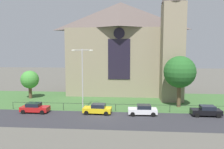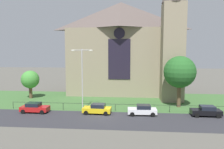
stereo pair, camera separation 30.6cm
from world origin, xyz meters
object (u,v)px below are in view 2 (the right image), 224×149
Objects in this scene: church_building at (124,47)px; streetlamp_near at (82,72)px; tree_left_far at (30,80)px; parked_car_yellow at (97,109)px; tree_right_near at (180,72)px; parked_car_red at (35,108)px; parked_car_white at (142,110)px; parked_car_black at (206,111)px.

streetlamp_near is (-5.94, -15.87, -4.24)m from church_building.
church_building reaches higher than streetlamp_near.
parked_car_yellow is (14.88, -9.73, -2.96)m from tree_left_far.
tree_right_near is 1.55× the size of tree_left_far.
church_building reaches higher than parked_car_red.
tree_right_near is at bearing 13.91° from parked_car_red.
tree_left_far is at bearing -30.33° from parked_car_yellow.
church_building is 17.46m from streetlamp_near.
tree_right_near reaches higher than tree_left_far.
parked_car_yellow is 6.70m from parked_car_white.
parked_car_red is 16.36m from parked_car_white.
tree_left_far reaches higher than parked_car_red.
tree_left_far is 14.91m from streetlamp_near.
parked_car_red and parked_car_yellow have the same top height.
parked_car_yellow is 15.84m from parked_car_black.
parked_car_yellow and parked_car_black have the same top height.
church_building is 16.16m from tree_right_near.
parked_car_black is at bearing 1.16° from parked_car_red.
parked_car_red is at bearing -166.45° from tree_right_near.
parked_car_yellow is 1.01× the size of parked_car_white.
tree_right_near reaches higher than parked_car_yellow.
tree_right_near is (9.64, -12.19, -4.40)m from church_building.
parked_car_red is (-7.06, -1.78, -5.29)m from streetlamp_near.
parked_car_black is at bearing -176.49° from parked_car_yellow.
tree_right_near is 0.88× the size of streetlamp_near.
streetlamp_near is 10.82m from parked_car_white.
parked_car_red is at bearing -165.83° from streetlamp_near.
parked_car_red is 0.98× the size of parked_car_yellow.
tree_right_near is at bearing -60.19° from parked_car_black.
streetlamp_near is at bearing -166.73° from tree_right_near.
church_building is 23.36m from parked_car_black.
parked_car_white is at bearing -139.69° from tree_right_near.
parked_car_yellow is 1.02× the size of parked_car_black.
parked_car_yellow is at bearing 1.41° from parked_car_red.
parked_car_white is at bearing -79.17° from church_building.
parked_car_white is at bearing -24.40° from tree_left_far.
parked_car_red is 9.65m from parked_car_yellow.
tree_right_near is 2.03× the size of parked_car_red.
streetlamp_near is at bearing -110.52° from church_building.
tree_left_far reaches higher than parked_car_white.
streetlamp_near reaches higher than parked_car_yellow.
streetlamp_near reaches higher than parked_car_black.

